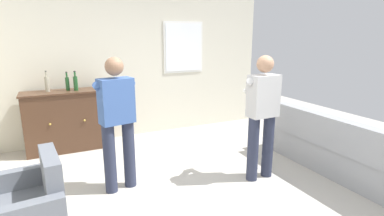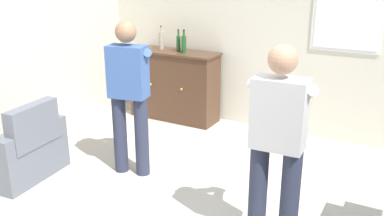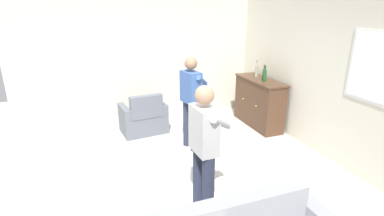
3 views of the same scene
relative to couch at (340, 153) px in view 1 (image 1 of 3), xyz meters
The scene contains 10 objects.
ground 2.06m from the couch, 169.69° to the left, with size 10.40×10.40×0.00m, color #B2ADA3.
wall_back_with_window 3.77m from the couch, 123.23° to the left, with size 5.20×0.15×2.80m.
couch is the anchor object (origin of this frame).
armchair 3.87m from the couch, behind, with size 0.72×0.94×0.85m.
sideboard_cabinet 4.31m from the couch, 141.73° to the left, with size 1.34×0.49×1.03m.
bottle_wine_green 4.59m from the couch, 143.23° to the left, with size 0.07×0.07×0.34m.
bottle_liquor_amber 4.35m from the couch, 140.92° to the left, with size 0.06×0.06×0.31m.
bottle_spirits_clear 4.22m from the couch, 140.46° to the left, with size 0.07×0.07×0.33m.
person_standing_left 3.07m from the couch, 162.08° to the left, with size 0.55×0.51×1.68m.
person_standing_right 1.30m from the couch, 158.58° to the left, with size 0.56×0.48×1.68m.
Camera 1 is at (-1.53, -3.02, 1.92)m, focal length 28.00 mm.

